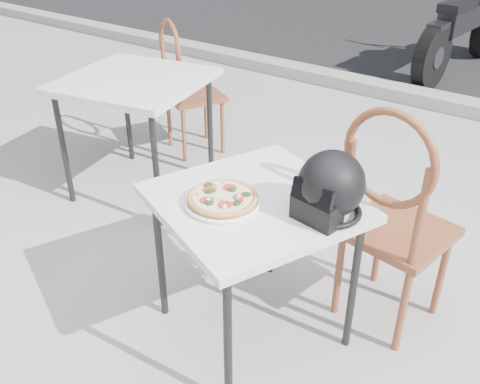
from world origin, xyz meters
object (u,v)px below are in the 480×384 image
Objects in this scene: cafe_table_main at (254,212)px; pizza at (223,197)px; plate at (223,202)px; helmet at (330,188)px; motorcycle at (465,28)px; cafe_chair_main at (393,212)px; cafe_chair_side at (184,81)px; cafe_table_side at (135,89)px.

pizza reaches higher than cafe_table_main.
pizza is at bearing -126.11° from cafe_table_main.
helmet is at bearing 25.47° from plate.
helmet is at bearing 13.33° from cafe_table_main.
cafe_table_main is 2.77× the size of pizza.
pizza is at bearing -80.62° from motorcycle.
helmet is at bearing 74.20° from cafe_chair_main.
cafe_chair_side reaches higher than helmet.
cafe_table_main is 0.15m from plate.
pizza is 1.49m from cafe_table_side.
helmet is 1.76m from cafe_table_side.
pizza is 1.17× the size of helmet.
motorcycle reaches higher than helmet.
cafe_chair_side is (-1.50, 1.27, -0.08)m from cafe_table_main.
motorcycle is at bearing 95.08° from cafe_table_main.
pizza is 1.99m from cafe_chair_side.
cafe_table_main is 1.02× the size of cafe_table_side.
pizza is 0.43m from helmet.
pizza is at bearing -145.64° from helmet.
cafe_table_main is at bearing 53.89° from pizza.
pizza is 0.37× the size of cafe_table_side.
plate is 0.73m from cafe_chair_main.
cafe_chair_main reaches higher than cafe_chair_side.
cafe_chair_side is (-1.95, 0.89, -0.05)m from cafe_chair_main.
cafe_table_side is 0.65m from cafe_chair_side.
plate is 0.35× the size of cafe_chair_main.
cafe_chair_side is (-1.79, 1.20, -0.26)m from helmet.
plate is at bearing -126.05° from cafe_table_main.
plate is at bearing -145.61° from helmet.
plate is at bearing -80.62° from motorcycle.
cafe_table_side reaches higher than pizza.
cafe_chair_side is 0.48× the size of motorcycle.
helmet is 0.30× the size of cafe_chair_side.
motorcycle is (-0.40, 4.55, -0.18)m from cafe_table_main.
cafe_chair_main is 4.25m from motorcycle.
cafe_table_main is 0.16m from pizza.
motorcycle is (0.95, 3.90, -0.25)m from cafe_table_side.
helmet is 0.31× the size of cafe_table_side.
cafe_table_side is at bearing 169.40° from helmet.
plate is 0.18× the size of motorcycle.
plate is 0.02m from pizza.
pizza is 4.68m from motorcycle.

